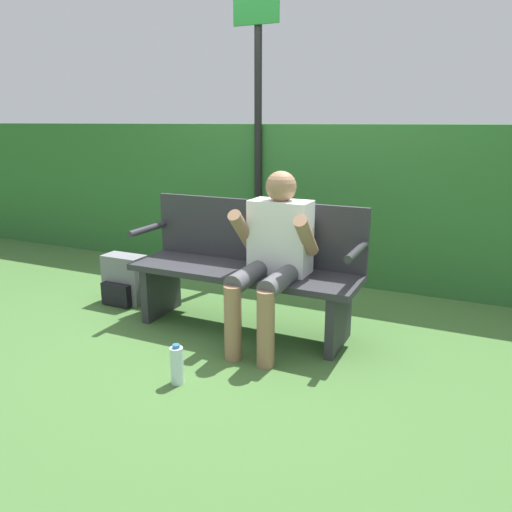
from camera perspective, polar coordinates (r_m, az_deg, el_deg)
The scene contains 8 objects.
ground_plane at distance 3.68m, azimuth -1.47°, elevation -8.35°, with size 40.00×40.00×0.00m, color #426B33.
hedge_back at distance 4.83m, azimuth 6.47°, elevation 6.16°, with size 12.00×0.39×1.44m.
park_bench at distance 3.59m, azimuth -1.03°, elevation -1.16°, with size 1.66×0.49×0.92m.
person_seated at distance 3.31m, azimuth 1.99°, elevation 0.65°, with size 0.54×0.66×1.15m.
backpack at distance 4.29m, azimuth -14.82°, elevation -2.70°, with size 0.35×0.25×0.40m.
water_bottle at distance 2.97m, azimuth -9.09°, elevation -12.18°, with size 0.08×0.08×0.24m.
signpost at distance 4.73m, azimuth 0.21°, elevation 15.00°, with size 0.43×0.09×2.56m.
parked_car at distance 15.15m, azimuth -4.65°, elevation 12.05°, with size 2.71×4.14×1.39m.
Camera 1 is at (1.51, -3.02, 1.47)m, focal length 35.00 mm.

